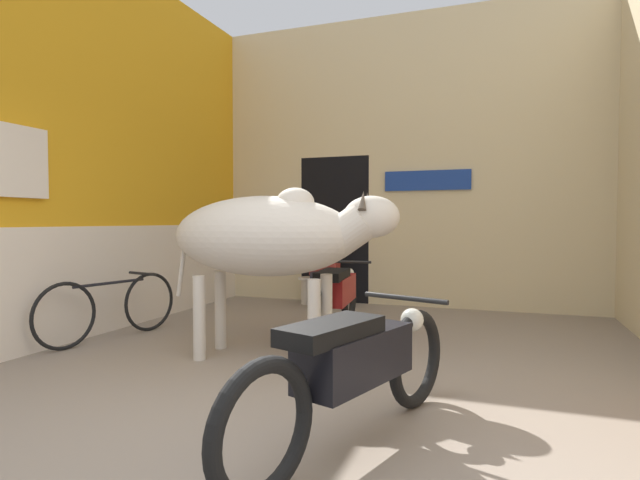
# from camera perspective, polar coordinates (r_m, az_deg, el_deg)

# --- Properties ---
(ground_plane) EXTENTS (30.00, 30.00, 0.00)m
(ground_plane) POSITION_cam_1_polar(r_m,az_deg,el_deg) (2.85, -11.38, -23.40)
(ground_plane) COLOR gray
(wall_left_shopfront) EXTENTS (0.25, 4.97, 4.19)m
(wall_left_shopfront) POSITION_cam_1_polar(r_m,az_deg,el_deg) (6.30, -22.03, 9.28)
(wall_left_shopfront) COLOR orange
(wall_left_shopfront) RESTS_ON ground_plane
(wall_back_with_doorway) EXTENTS (5.47, 0.93, 4.19)m
(wall_back_with_doorway) POSITION_cam_1_polar(r_m,az_deg,el_deg) (7.59, 7.34, 6.52)
(wall_back_with_doorway) COLOR beige
(wall_back_with_doorway) RESTS_ON ground_plane
(cow) EXTENTS (2.09, 0.89, 1.52)m
(cow) POSITION_cam_1_polar(r_m,az_deg,el_deg) (4.44, -5.49, 0.35)
(cow) COLOR beige
(cow) RESTS_ON ground_plane
(motorcycle_near) EXTENTS (0.82, 1.99, 0.76)m
(motorcycle_near) POSITION_cam_1_polar(r_m,az_deg,el_deg) (2.81, 3.99, -14.22)
(motorcycle_near) COLOR black
(motorcycle_near) RESTS_ON ground_plane
(motorcycle_far) EXTENTS (0.58, 2.06, 0.76)m
(motorcycle_far) POSITION_cam_1_polar(r_m,az_deg,el_deg) (5.35, 1.92, -6.29)
(motorcycle_far) COLOR black
(motorcycle_far) RESTS_ON ground_plane
(bicycle) EXTENTS (0.50, 1.61, 0.66)m
(bicycle) POSITION_cam_1_polar(r_m,az_deg,el_deg) (5.63, -22.79, -7.09)
(bicycle) COLOR black
(bicycle) RESTS_ON ground_plane
(shopkeeper_seated) EXTENTS (0.41, 0.34, 1.20)m
(shopkeeper_seated) POSITION_cam_1_polar(r_m,az_deg,el_deg) (7.18, 0.45, -2.62)
(shopkeeper_seated) COLOR #282833
(shopkeeper_seated) RESTS_ON ground_plane
(plastic_stool) EXTENTS (0.29, 0.29, 0.40)m
(plastic_stool) POSITION_cam_1_polar(r_m,az_deg,el_deg) (7.41, -1.39, -5.68)
(plastic_stool) COLOR beige
(plastic_stool) RESTS_ON ground_plane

